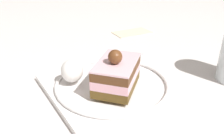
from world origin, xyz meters
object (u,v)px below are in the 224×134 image
Objects in this scene: cake_slice at (117,74)px; folded_napkin at (132,32)px; fork at (129,63)px; whipped_cream_dollop at (72,71)px; dessert_plate at (112,86)px.

cake_slice reaches higher than folded_napkin.
fork reaches higher than folded_napkin.
fork is 0.28m from folded_napkin.
cake_slice is 0.09m from whipped_cream_dollop.
dessert_plate is 0.08m from fork.
dessert_plate is 0.08m from whipped_cream_dollop.
dessert_plate is at bearing -127.36° from whipped_cream_dollop.
folded_napkin is (0.27, -0.27, -0.04)m from cake_slice.
dessert_plate is at bearing 133.11° from folded_napkin.
fork is (0.06, -0.08, -0.02)m from cake_slice.
folded_napkin is at bearing -46.89° from dessert_plate.
folded_napkin is at bearing -42.43° from fork.
dessert_plate reaches higher than folded_napkin.
folded_napkin is (0.21, -0.19, -0.02)m from fork.
fork is at bearing -52.58° from cake_slice.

